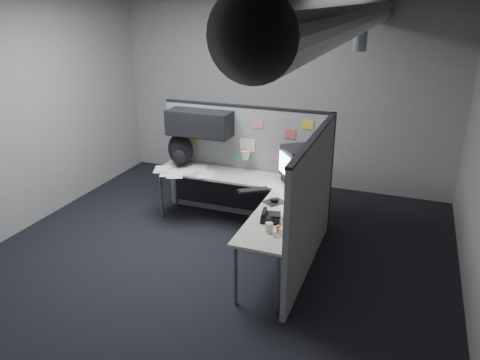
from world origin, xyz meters
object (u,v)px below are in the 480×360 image
at_px(keyboard, 254,191).
at_px(backpack, 180,150).
at_px(monitor, 301,165).
at_px(desk, 247,193).
at_px(phone, 270,217).

relative_size(keyboard, backpack, 0.87).
height_order(monitor, backpack, monitor).
bearing_deg(backpack, monitor, -3.23).
bearing_deg(backpack, desk, -18.44).
bearing_deg(phone, monitor, 86.19).
height_order(monitor, keyboard, monitor).
height_order(phone, backpack, backpack).
height_order(desk, monitor, monitor).
height_order(monitor, phone, monitor).
xyz_separation_m(desk, phone, (0.59, -0.88, 0.16)).
xyz_separation_m(monitor, keyboard, (-0.47, -0.48, -0.24)).
height_order(keyboard, backpack, backpack).
xyz_separation_m(keyboard, phone, (0.43, -0.69, 0.02)).
distance_m(monitor, phone, 1.19).
relative_size(phone, backpack, 0.57).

